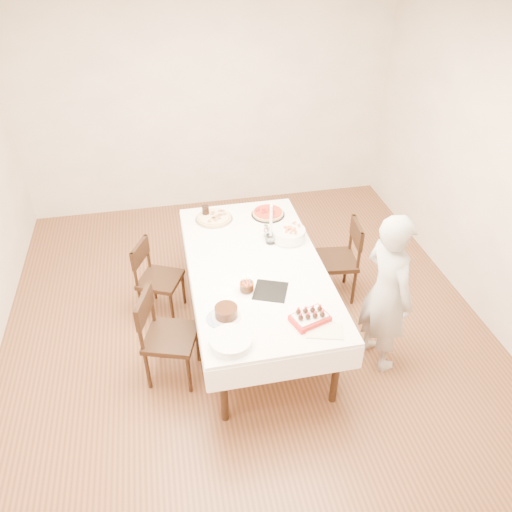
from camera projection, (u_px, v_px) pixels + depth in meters
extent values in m
plane|color=#56321D|center=(247.00, 330.00, 4.72)|extent=(5.00, 5.00, 0.00)
cube|color=#F0DFCA|center=(207.00, 102.00, 5.91)|extent=(4.50, 0.04, 2.70)
cube|color=#F0DFCA|center=(502.00, 179.00, 4.29)|extent=(0.04, 5.00, 2.70)
plane|color=white|center=(243.00, 20.00, 3.13)|extent=(5.00, 5.00, 0.00)
cube|color=white|center=(256.00, 298.00, 4.52)|extent=(1.87, 2.41, 0.75)
imported|color=beige|center=(387.00, 293.00, 4.02)|extent=(0.47, 0.60, 1.47)
cylinder|color=beige|center=(214.00, 218.00, 4.88)|extent=(0.42, 0.42, 0.04)
cylinder|color=red|center=(268.00, 213.00, 4.96)|extent=(0.36, 0.36, 0.04)
cube|color=#B21E1E|center=(286.00, 231.00, 4.73)|extent=(0.36, 0.36, 0.01)
cylinder|color=white|center=(288.00, 234.00, 4.59)|extent=(0.37, 0.37, 0.10)
cylinder|color=white|center=(271.00, 223.00, 4.45)|extent=(0.10, 0.10, 0.41)
cylinder|color=black|center=(206.00, 212.00, 4.89)|extent=(0.07, 0.07, 0.13)
cylinder|color=#381B0E|center=(226.00, 312.00, 3.74)|extent=(0.25, 0.25, 0.09)
cube|color=black|center=(270.00, 291.00, 4.01)|extent=(0.34, 0.34, 0.01)
cylinder|color=#351E0E|center=(247.00, 283.00, 3.97)|extent=(0.14, 0.14, 0.13)
cube|color=beige|center=(324.00, 331.00, 3.65)|extent=(0.31, 0.25, 0.02)
cylinder|color=white|center=(231.00, 341.00, 3.52)|extent=(0.35, 0.35, 0.06)
cylinder|color=white|center=(221.00, 318.00, 3.75)|extent=(0.23, 0.23, 0.01)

